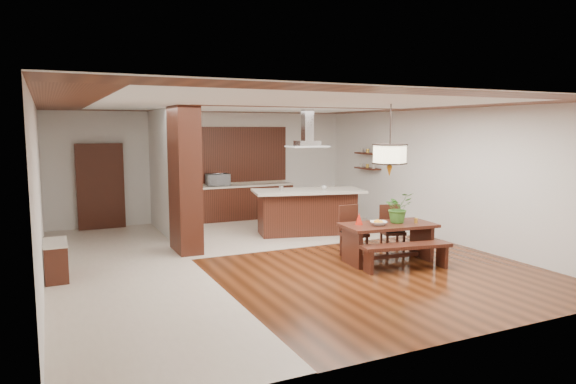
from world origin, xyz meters
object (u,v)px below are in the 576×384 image
dining_bench (406,257)px  fruit_bowl (379,223)px  dining_table (388,234)px  dining_chair_right (393,230)px  range_hood (307,128)px  kitchen_island (307,211)px  hallway_console (56,261)px  pendant_lantern (390,141)px  island_cup (324,187)px  dining_chair_left (354,232)px  foliage_plant (398,208)px  microwave (218,180)px

dining_bench → fruit_bowl: bearing=109.3°
dining_table → dining_chair_right: size_ratio=1.87×
dining_bench → range_hood: range_hood is taller
kitchen_island → range_hood: bearing=102.9°
fruit_bowl → kitchen_island: size_ratio=0.11×
hallway_console → pendant_lantern: 6.08m
dining_chair_right → fruit_bowl: 0.94m
dining_bench → pendant_lantern: size_ratio=1.24×
kitchen_island → island_cup: island_cup is taller
dining_chair_right → dining_chair_left: bearing=-169.7°
dining_bench → island_cup: bearing=86.1°
foliage_plant → fruit_bowl: foliage_plant is taller
island_cup → microwave: microwave is taller
dining_chair_left → pendant_lantern: bearing=-58.4°
pendant_lantern → dining_table: bearing=90.0°
hallway_console → dining_bench: size_ratio=0.54×
foliage_plant → microwave: bearing=108.6°
range_hood → microwave: size_ratio=1.57×
dining_table → fruit_bowl: size_ratio=5.83×
dining_chair_left → island_cup: 2.33m
dining_table → microwave: (-1.57, 5.35, 0.58)m
dining_bench → fruit_bowl: 0.79m
dining_bench → hallway_console: bearing=160.2°
range_hood → island_cup: size_ratio=7.91×
dining_table → kitchen_island: (-0.20, 2.87, 0.01)m
fruit_bowl → range_hood: size_ratio=0.34×
hallway_console → dining_chair_right: dining_chair_right is taller
dining_table → foliage_plant: (0.23, 0.01, 0.47)m
fruit_bowl → hallway_console: bearing=165.0°
range_hood → island_cup: range_hood is taller
microwave → kitchen_island: bearing=-65.5°
hallway_console → pendant_lantern: size_ratio=0.67×
dining_table → pendant_lantern: size_ratio=1.36×
hallway_console → dining_chair_left: 5.28m
foliage_plant → island_cup: 2.73m
pendant_lantern → kitchen_island: 3.34m
dining_bench → range_hood: size_ratio=1.81×
dining_bench → dining_chair_left: (-0.33, 1.17, 0.26)m
dining_chair_right → pendant_lantern: pendant_lantern is taller
dining_table → microwave: bearing=106.4°
foliage_plant → fruit_bowl: (-0.48, -0.06, -0.25)m
hallway_console → dining_chair_right: bearing=-8.4°
dining_chair_left → kitchen_island: kitchen_island is taller
dining_bench → pendant_lantern: (0.05, 0.62, 2.02)m
dining_chair_right → microwave: bearing=128.2°
dining_table → dining_bench: size_ratio=1.09×
kitchen_island → dining_chair_right: bearing=-61.5°
foliage_plant → range_hood: 3.24m
hallway_console → dining_table: size_ratio=0.49×
pendant_lantern → kitchen_island: size_ratio=0.48×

